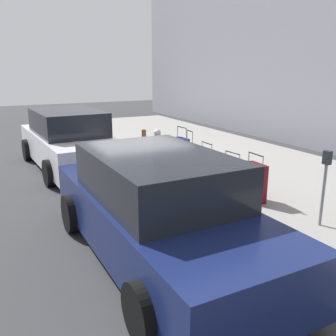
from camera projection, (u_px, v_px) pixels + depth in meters
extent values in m
plane|color=#333335|center=(137.00, 164.00, 10.65)|extent=(40.00, 40.00, 0.00)
cube|color=gray|center=(210.00, 153.00, 11.73)|extent=(18.00, 5.00, 0.14)
cube|color=maroon|center=(254.00, 183.00, 7.19)|extent=(0.51, 0.27, 0.75)
cube|color=black|center=(254.00, 183.00, 7.19)|extent=(0.51, 0.07, 0.77)
cylinder|color=gray|center=(263.00, 162.00, 6.87)|extent=(0.02, 0.02, 0.19)
cylinder|color=gray|center=(249.00, 157.00, 7.26)|extent=(0.02, 0.02, 0.19)
cylinder|color=black|center=(256.00, 154.00, 7.04)|extent=(0.44, 0.04, 0.02)
cylinder|color=black|center=(260.00, 203.00, 7.09)|extent=(0.04, 0.02, 0.04)
cylinder|color=black|center=(246.00, 196.00, 7.48)|extent=(0.04, 0.02, 0.04)
cube|color=black|center=(231.00, 178.00, 7.72)|extent=(0.51, 0.26, 0.61)
cube|color=black|center=(231.00, 178.00, 7.72)|extent=(0.50, 0.08, 0.63)
cylinder|color=gray|center=(240.00, 161.00, 7.43)|extent=(0.02, 0.02, 0.24)
cylinder|color=gray|center=(226.00, 156.00, 7.78)|extent=(0.02, 0.02, 0.24)
cylinder|color=black|center=(233.00, 153.00, 7.57)|extent=(0.43, 0.06, 0.02)
cylinder|color=black|center=(238.00, 194.00, 7.61)|extent=(0.05, 0.02, 0.04)
cylinder|color=black|center=(224.00, 188.00, 7.97)|extent=(0.05, 0.02, 0.04)
cube|color=#59601E|center=(215.00, 174.00, 8.22)|extent=(0.40, 0.26, 0.50)
cube|color=black|center=(215.00, 174.00, 8.22)|extent=(0.39, 0.06, 0.51)
cylinder|color=gray|center=(220.00, 160.00, 7.99)|extent=(0.02, 0.02, 0.22)
cylinder|color=gray|center=(212.00, 157.00, 8.26)|extent=(0.02, 0.02, 0.22)
cylinder|color=black|center=(216.00, 154.00, 8.10)|extent=(0.32, 0.04, 0.02)
cylinder|color=black|center=(220.00, 186.00, 8.14)|extent=(0.04, 0.02, 0.04)
cylinder|color=black|center=(211.00, 182.00, 8.42)|extent=(0.04, 0.02, 0.04)
cube|color=#0F606B|center=(206.00, 166.00, 8.76)|extent=(0.50, 0.24, 0.55)
cube|color=black|center=(206.00, 166.00, 8.76)|extent=(0.50, 0.05, 0.57)
cylinder|color=gray|center=(212.00, 151.00, 8.46)|extent=(0.02, 0.02, 0.29)
cylinder|color=gray|center=(202.00, 147.00, 8.84)|extent=(0.02, 0.02, 0.29)
cylinder|color=black|center=(207.00, 143.00, 8.61)|extent=(0.43, 0.03, 0.02)
cylinder|color=black|center=(211.00, 179.00, 8.64)|extent=(0.04, 0.02, 0.04)
cylinder|color=black|center=(201.00, 174.00, 9.02)|extent=(0.04, 0.02, 0.04)
cube|color=#9EA0A8|center=(189.00, 158.00, 9.18)|extent=(0.40, 0.25, 0.73)
cube|color=black|center=(189.00, 158.00, 9.18)|extent=(0.39, 0.08, 0.75)
cylinder|color=gray|center=(192.00, 139.00, 8.89)|extent=(0.02, 0.02, 0.32)
cylinder|color=gray|center=(187.00, 136.00, 9.18)|extent=(0.02, 0.02, 0.32)
cylinder|color=black|center=(190.00, 131.00, 9.00)|extent=(0.32, 0.06, 0.02)
cylinder|color=black|center=(192.00, 173.00, 9.12)|extent=(0.05, 0.02, 0.04)
cylinder|color=black|center=(186.00, 170.00, 9.41)|extent=(0.05, 0.02, 0.04)
cube|color=navy|center=(182.00, 153.00, 9.69)|extent=(0.48, 0.23, 0.78)
cube|color=black|center=(182.00, 153.00, 9.69)|extent=(0.48, 0.07, 0.79)
cylinder|color=gray|center=(186.00, 134.00, 9.39)|extent=(0.02, 0.02, 0.28)
cylinder|color=gray|center=(178.00, 132.00, 9.72)|extent=(0.02, 0.02, 0.28)
cylinder|color=black|center=(182.00, 127.00, 9.51)|extent=(0.41, 0.06, 0.02)
cylinder|color=black|center=(186.00, 168.00, 9.62)|extent=(0.05, 0.02, 0.04)
cylinder|color=black|center=(177.00, 164.00, 9.96)|extent=(0.05, 0.02, 0.04)
cube|color=red|center=(174.00, 150.00, 10.22)|extent=(0.40, 0.28, 0.67)
cube|color=black|center=(174.00, 150.00, 10.22)|extent=(0.39, 0.07, 0.68)
cylinder|color=gray|center=(176.00, 139.00, 9.98)|extent=(0.02, 0.02, 0.04)
cylinder|color=gray|center=(171.00, 137.00, 10.27)|extent=(0.02, 0.02, 0.04)
cylinder|color=black|center=(174.00, 137.00, 10.12)|extent=(0.32, 0.04, 0.02)
cylinder|color=black|center=(176.00, 163.00, 10.15)|extent=(0.04, 0.02, 0.04)
cylinder|color=black|center=(171.00, 160.00, 10.44)|extent=(0.04, 0.02, 0.04)
cylinder|color=#99999E|center=(157.00, 145.00, 10.96)|extent=(0.20, 0.20, 0.65)
sphere|color=#99999E|center=(157.00, 133.00, 10.87)|extent=(0.21, 0.21, 0.21)
cylinder|color=#99999E|center=(155.00, 143.00, 11.08)|extent=(0.09, 0.10, 0.09)
cylinder|color=#99999E|center=(160.00, 145.00, 10.83)|extent=(0.09, 0.10, 0.09)
cylinder|color=brown|center=(144.00, 141.00, 11.45)|extent=(0.14, 0.14, 0.70)
cylinder|color=slate|center=(323.00, 195.00, 6.03)|extent=(0.05, 0.05, 1.05)
cube|color=#1E2328|center=(327.00, 158.00, 5.86)|extent=(0.12, 0.09, 0.22)
cube|color=#141E4C|center=(158.00, 221.00, 5.28)|extent=(4.74, 1.83, 0.76)
cube|color=black|center=(157.00, 175.00, 5.09)|extent=(2.47, 1.66, 0.62)
cylinder|color=black|center=(72.00, 213.00, 6.18)|extent=(0.64, 0.23, 0.64)
cylinder|color=black|center=(166.00, 197.00, 6.98)|extent=(0.64, 0.23, 0.64)
cylinder|color=black|center=(142.00, 312.00, 3.69)|extent=(0.64, 0.23, 0.64)
cylinder|color=black|center=(276.00, 268.00, 4.49)|extent=(0.64, 0.23, 0.64)
cube|color=silver|center=(70.00, 148.00, 10.14)|extent=(4.75, 1.98, 0.77)
cube|color=black|center=(68.00, 122.00, 9.96)|extent=(2.51, 1.72, 0.63)
cylinder|color=black|center=(27.00, 150.00, 10.99)|extent=(0.65, 0.25, 0.64)
cylinder|color=black|center=(85.00, 144.00, 11.84)|extent=(0.65, 0.25, 0.64)
cylinder|color=black|center=(50.00, 173.00, 8.57)|extent=(0.65, 0.25, 0.64)
cylinder|color=black|center=(120.00, 163.00, 9.42)|extent=(0.65, 0.25, 0.64)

